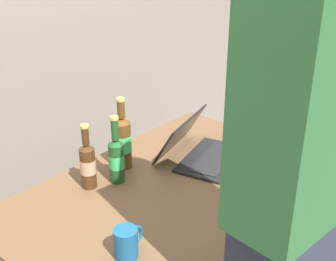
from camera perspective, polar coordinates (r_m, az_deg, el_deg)
name	(u,v)px	position (r m, az deg, el deg)	size (l,w,h in m)	color
desk	(168,217)	(1.89, -0.04, -10.88)	(1.31, 0.82, 0.71)	brown
laptop	(200,149)	(2.00, 4.06, -2.36)	(0.42, 0.39, 0.19)	black
beer_bottle_amber	(123,141)	(1.90, -5.78, -1.30)	(0.08, 0.08, 0.32)	brown
beer_bottle_green	(116,158)	(1.81, -6.56, -3.48)	(0.06, 0.06, 0.29)	#1E5123
beer_bottle_brown	(88,164)	(1.79, -10.13, -4.16)	(0.06, 0.06, 0.27)	#472B14
person_figure	(294,213)	(1.25, 15.73, -10.07)	(0.40, 0.31, 1.87)	#2D3347
coffee_mug	(127,242)	(1.46, -5.26, -13.93)	(0.11, 0.08, 0.10)	#19598C
back_wall	(15,8)	(2.29, -18.76, 14.45)	(6.00, 0.10, 2.60)	gray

